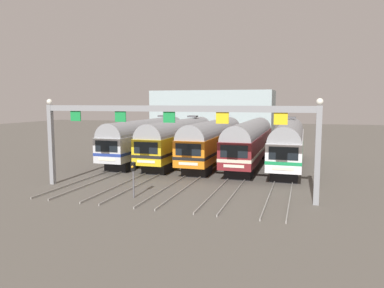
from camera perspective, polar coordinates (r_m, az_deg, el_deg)
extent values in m
plane|color=#5B564F|center=(39.87, 3.38, -3.12)|extent=(160.00, 160.00, 0.00)
cube|color=gray|center=(58.40, -0.80, 0.06)|extent=(0.07, 70.00, 0.15)
cube|color=gray|center=(57.97, 0.55, 0.02)|extent=(0.07, 70.00, 0.15)
cube|color=gray|center=(57.31, 2.94, -0.07)|extent=(0.07, 70.00, 0.15)
cube|color=gray|center=(56.98, 4.34, -0.12)|extent=(0.07, 70.00, 0.15)
cube|color=gray|center=(56.48, 6.82, -0.21)|extent=(0.07, 70.00, 0.15)
cube|color=gray|center=(56.24, 8.25, -0.26)|extent=(0.07, 70.00, 0.15)
cube|color=gray|center=(55.91, 10.79, -0.35)|extent=(0.07, 70.00, 0.15)
cube|color=gray|center=(55.77, 12.25, -0.40)|extent=(0.07, 70.00, 0.15)
cube|color=gray|center=(55.61, 14.82, -0.49)|extent=(0.07, 70.00, 0.15)
cube|color=gray|center=(55.57, 16.30, -0.54)|extent=(0.07, 70.00, 0.15)
cube|color=silver|center=(42.13, -7.05, 0.42)|extent=(2.85, 18.00, 2.35)
cube|color=navy|center=(42.17, -7.05, -0.05)|extent=(2.88, 18.02, 0.28)
cylinder|color=gray|center=(42.02, -7.08, 2.02)|extent=(2.74, 17.64, 2.74)
cube|color=black|center=(34.11, -13.30, -0.36)|extent=(2.28, 0.06, 1.03)
cube|color=silver|center=(34.28, -13.24, -2.38)|extent=(1.71, 0.05, 0.24)
cube|color=black|center=(36.77, -11.06, -3.23)|extent=(2.28, 2.60, 1.05)
cube|color=black|center=(48.10, -3.94, -0.82)|extent=(2.28, 2.60, 1.05)
cube|color=#4C4C51|center=(46.56, -4.54, 4.40)|extent=(1.10, 1.10, 0.20)
cube|color=gold|center=(40.67, -1.99, 0.25)|extent=(2.85, 18.00, 2.35)
cube|color=black|center=(40.71, -1.99, -0.24)|extent=(2.88, 18.02, 0.28)
cylinder|color=gray|center=(40.56, -2.00, 1.90)|extent=(2.74, 17.64, 2.74)
cube|color=black|center=(32.30, -7.27, -0.61)|extent=(2.28, 0.06, 1.03)
cube|color=silver|center=(32.47, -7.24, -2.75)|extent=(1.71, 0.05, 0.24)
cube|color=black|center=(35.09, -5.37, -3.60)|extent=(2.28, 2.60, 1.05)
cube|color=black|center=(46.83, 0.56, -1.00)|extent=(2.28, 2.60, 1.05)
cube|color=#4C4C51|center=(45.25, 0.10, 4.35)|extent=(1.10, 1.10, 0.20)
cube|color=orange|center=(39.56, 3.40, 0.06)|extent=(2.85, 18.00, 2.35)
cube|color=black|center=(39.60, 3.40, -0.44)|extent=(2.88, 18.02, 0.28)
cylinder|color=gray|center=(39.44, 3.41, 1.76)|extent=(2.74, 17.64, 2.74)
cube|color=black|center=(30.88, -0.61, -0.89)|extent=(2.28, 0.06, 1.03)
cube|color=silver|center=(31.07, -0.60, -3.13)|extent=(1.71, 0.05, 0.24)
cube|color=black|center=(33.79, 0.82, -3.97)|extent=(2.28, 2.60, 1.05)
cube|color=black|center=(45.87, 5.27, -1.19)|extent=(2.28, 2.60, 1.05)
cube|color=maroon|center=(38.81, 9.05, -0.13)|extent=(2.85, 18.00, 2.35)
cube|color=beige|center=(38.86, 9.04, -0.65)|extent=(2.88, 18.02, 0.28)
cylinder|color=gray|center=(38.70, 9.08, 1.59)|extent=(2.74, 17.64, 2.74)
cube|color=black|center=(29.92, 6.59, -1.18)|extent=(2.28, 0.06, 1.03)
cube|color=silver|center=(30.11, 6.56, -3.48)|extent=(1.71, 0.05, 0.24)
cube|color=black|center=(32.92, 7.42, -4.31)|extent=(2.28, 2.60, 1.05)
cube|color=black|center=(45.22, 10.16, -1.38)|extent=(2.28, 2.60, 1.05)
cube|color=white|center=(38.46, 14.87, -0.34)|extent=(2.85, 18.00, 2.35)
cube|color=#198C4C|center=(38.50, 14.85, -0.86)|extent=(2.88, 18.02, 0.28)
cylinder|color=gray|center=(38.34, 14.92, 1.41)|extent=(2.74, 17.64, 2.74)
cube|color=black|center=(29.46, 14.14, -1.46)|extent=(2.28, 0.06, 1.03)
cube|color=silver|center=(29.65, 14.07, -3.79)|extent=(1.71, 0.05, 0.24)
cube|color=black|center=(32.50, 14.30, -4.60)|extent=(2.28, 2.60, 1.05)
cube|color=black|center=(44.92, 15.15, -1.56)|extent=(2.28, 2.60, 1.05)
cube|color=#4C4C51|center=(43.27, 15.26, 4.02)|extent=(1.10, 1.10, 0.20)
cube|color=gray|center=(31.73, -21.18, -0.13)|extent=(0.36, 0.36, 6.50)
cube|color=gray|center=(24.92, 19.11, -1.77)|extent=(0.36, 0.36, 6.50)
cube|color=gray|center=(26.40, -3.61, 5.57)|extent=(20.55, 0.32, 0.44)
cube|color=#198C3F|center=(30.13, -17.78, 4.21)|extent=(0.90, 0.08, 0.80)
cube|color=#198C3F|center=(28.06, -11.16, 4.25)|extent=(0.90, 0.08, 0.80)
cube|color=#198C3F|center=(26.41, -3.60, 4.22)|extent=(0.90, 0.08, 0.80)
cube|color=yellow|center=(25.28, 4.79, 4.11)|extent=(0.90, 0.08, 0.80)
cube|color=yellow|center=(24.74, 13.75, 3.88)|extent=(0.90, 0.08, 0.80)
sphere|color=white|center=(31.54, -21.45, 6.20)|extent=(0.44, 0.44, 0.44)
sphere|color=white|center=(24.68, 19.42, 6.30)|extent=(0.44, 0.44, 0.44)
cylinder|color=#59595E|center=(25.96, -9.17, -5.56)|extent=(0.12, 0.12, 2.58)
cube|color=black|center=(25.78, -9.20, -3.51)|extent=(0.28, 0.24, 0.60)
sphere|color=orange|center=(25.66, -9.34, -3.56)|extent=(0.18, 0.18, 0.18)
cube|color=#9EB2B7|center=(79.69, 3.33, 5.04)|extent=(25.86, 10.00, 9.15)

